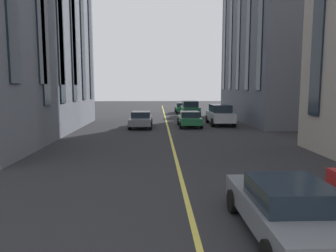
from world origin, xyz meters
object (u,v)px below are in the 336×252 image
Objects in this scene: car_green_oncoming at (189,119)px; car_grey_parked_b at (141,119)px; car_green_near at (190,108)px; car_silver_trailing at (220,114)px; car_green_far at (182,108)px; car_grey_parked_a at (286,208)px.

car_green_oncoming and car_grey_parked_b have the same top height.
car_green_near and car_silver_trailing have the same top height.
car_green_far is (14.00, 2.40, -0.27)m from car_silver_trailing.
car_green_far is (5.56, 0.47, -0.27)m from car_green_near.
car_silver_trailing is (1.22, -2.97, 0.27)m from car_green_oncoming.
car_green_far is at bearing -0.70° from car_grey_parked_a.
car_grey_parked_a is at bearing -167.89° from car_grey_parked_b.
car_green_oncoming is 1.00× the size of car_grey_parked_b.
car_grey_parked_a and car_grey_parked_b have the same top height.
car_green_near is at bearing 12.89° from car_silver_trailing.
car_silver_trailing is (22.12, -2.84, 0.27)m from car_grey_parked_a.
car_green_far is at bearing 9.73° from car_silver_trailing.
car_green_near reaches higher than car_grey_parked_b.
car_grey_parked_b and car_green_far have the same top height.
car_grey_parked_b is 0.94× the size of car_green_near.
car_grey_parked_b is at bearing 102.77° from car_silver_trailing.
car_grey_parked_b is 1.00× the size of car_green_far.
car_grey_parked_a is 36.12m from car_green_far.
car_grey_parked_b is 7.43m from car_silver_trailing.
car_green_near is at bearing -175.18° from car_green_far.
car_green_far is at bearing 4.82° from car_green_near.
car_green_oncoming and car_grey_parked_a have the same top height.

